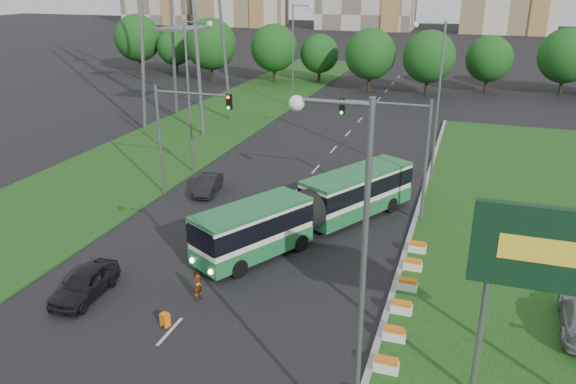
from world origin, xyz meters
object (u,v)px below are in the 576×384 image
(traffic_mast_median, at_px, (401,140))
(traffic_mast_left, at_px, (179,125))
(billboard, at_px, (564,261))
(pedestrian, at_px, (198,286))
(articulated_bus, at_px, (308,207))
(shopping_trolley, at_px, (165,320))
(car_left_near, at_px, (85,283))
(car_left_far, at_px, (208,185))

(traffic_mast_median, height_order, traffic_mast_left, same)
(billboard, xyz_separation_m, pedestrian, (-15.24, 2.83, -5.39))
(traffic_mast_median, distance_m, pedestrian, 15.96)
(traffic_mast_left, bearing_deg, pedestrian, -58.75)
(traffic_mast_median, relative_size, articulated_bus, 0.48)
(traffic_mast_median, relative_size, pedestrian, 5.17)
(billboard, height_order, traffic_mast_left, same)
(billboard, xyz_separation_m, traffic_mast_left, (-22.63, 15.00, -0.81))
(traffic_mast_left, distance_m, articulated_bus, 11.29)
(articulated_bus, distance_m, shopping_trolley, 12.30)
(car_left_near, bearing_deg, shopping_trolley, -14.45)
(billboard, relative_size, car_left_far, 2.02)
(articulated_bus, relative_size, car_left_far, 4.19)
(traffic_mast_median, xyz_separation_m, traffic_mast_left, (-15.16, -1.00, 0.00))
(pedestrian, relative_size, shopping_trolley, 2.39)
(articulated_bus, bearing_deg, car_left_near, -98.78)
(car_left_near, bearing_deg, billboard, -7.04)
(car_left_near, distance_m, car_left_far, 14.94)
(traffic_mast_left, distance_m, car_left_far, 5.04)
(car_left_far, height_order, pedestrian, pedestrian)
(billboard, distance_m, traffic_mast_median, 17.68)
(billboard, height_order, articulated_bus, billboard)
(shopping_trolley, bearing_deg, traffic_mast_left, 132.98)
(billboard, height_order, shopping_trolley, billboard)
(traffic_mast_median, bearing_deg, billboard, -64.97)
(traffic_mast_left, height_order, articulated_bus, traffic_mast_left)
(billboard, height_order, pedestrian, billboard)
(car_left_far, distance_m, pedestrian, 14.70)
(billboard, distance_m, car_left_far, 27.34)
(traffic_mast_median, bearing_deg, shopping_trolley, -117.55)
(pedestrian, height_order, shopping_trolley, pedestrian)
(traffic_mast_median, height_order, car_left_near, traffic_mast_median)
(traffic_mast_left, height_order, car_left_near, traffic_mast_left)
(billboard, bearing_deg, pedestrian, 169.47)
(billboard, distance_m, car_left_near, 21.42)
(car_left_near, bearing_deg, traffic_mast_left, 94.66)
(billboard, relative_size, traffic_mast_median, 1.00)
(car_left_far, xyz_separation_m, pedestrian, (6.05, -13.40, 0.12))
(car_left_far, height_order, shopping_trolley, car_left_far)
(traffic_mast_median, distance_m, traffic_mast_left, 15.19)
(billboard, distance_m, traffic_mast_left, 27.16)
(car_left_far, bearing_deg, pedestrian, -76.26)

